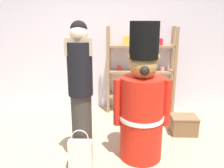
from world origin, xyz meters
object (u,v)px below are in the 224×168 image
at_px(merchandise_shelf, 141,70).
at_px(teddy_bear_guard, 142,105).
at_px(person_shopper, 81,91).
at_px(shopping_bag, 80,155).
at_px(display_crate, 184,125).

xyz_separation_m(merchandise_shelf, teddy_bear_guard, (-0.14, -1.65, -0.09)).
xyz_separation_m(merchandise_shelf, person_shopper, (-0.88, -1.74, 0.11)).
distance_m(merchandise_shelf, shopping_bag, 2.23).
height_order(teddy_bear_guard, display_crate, teddy_bear_guard).
bearing_deg(merchandise_shelf, display_crate, -58.68).
height_order(merchandise_shelf, display_crate, merchandise_shelf).
height_order(person_shopper, shopping_bag, person_shopper).
xyz_separation_m(teddy_bear_guard, display_crate, (0.74, 0.67, -0.58)).
bearing_deg(merchandise_shelf, shopping_bag, -114.16).
distance_m(merchandise_shelf, teddy_bear_guard, 1.65).
xyz_separation_m(shopping_bag, display_crate, (1.47, 0.97, -0.06)).
xyz_separation_m(merchandise_shelf, shopping_bag, (-0.88, -1.96, -0.61)).
bearing_deg(person_shopper, display_crate, 27.14).
relative_size(merchandise_shelf, shopping_bag, 3.08).
bearing_deg(teddy_bear_guard, shopping_bag, -157.31).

